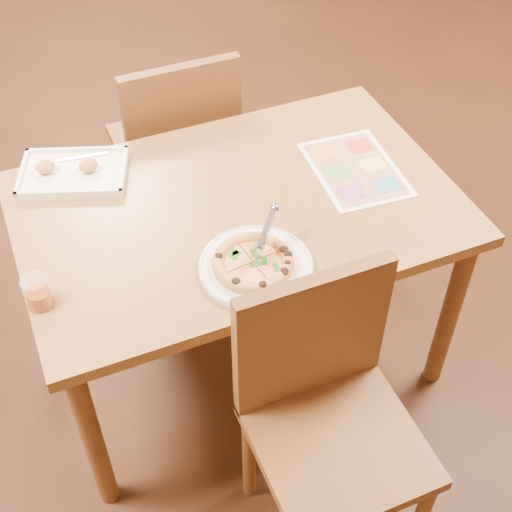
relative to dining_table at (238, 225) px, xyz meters
name	(u,v)px	position (x,y,z in m)	size (l,w,h in m)	color
room	(233,1)	(0.00, 0.00, 0.72)	(7.00, 7.00, 7.00)	black
dining_table	(238,225)	(0.00, 0.00, 0.00)	(1.30, 0.85, 0.72)	#94653B
chair_near	(324,390)	(0.00, -0.60, -0.07)	(0.42, 0.42, 0.47)	brown
chair_far	(178,135)	(0.00, 0.60, -0.07)	(0.42, 0.42, 0.47)	brown
plate	(256,267)	(-0.05, -0.27, 0.09)	(0.31, 0.31, 0.02)	white
pizza	(253,263)	(-0.06, -0.27, 0.11)	(0.22, 0.22, 0.03)	#E0934C
pizza_cutter	(265,234)	(-0.01, -0.24, 0.17)	(0.12, 0.12, 0.09)	silver
appetizer_tray	(73,173)	(-0.42, 0.31, 0.10)	(0.38, 0.32, 0.06)	white
glass_tumbler	(38,294)	(-0.61, -0.17, 0.12)	(0.07, 0.07, 0.09)	#8D3D0A
menu	(355,169)	(0.40, 0.01, 0.09)	(0.26, 0.36, 0.01)	white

